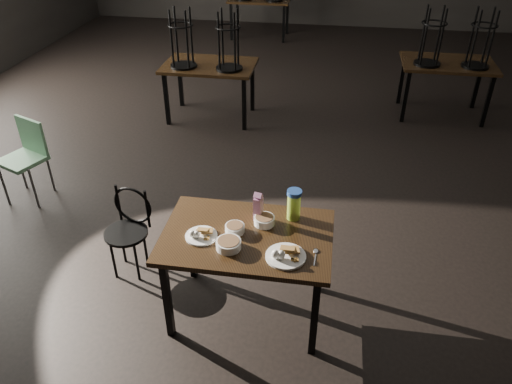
% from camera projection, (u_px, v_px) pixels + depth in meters
% --- Properties ---
extents(main_table, '(1.20, 0.80, 0.75)m').
position_uv_depth(main_table, '(247.00, 243.00, 3.55)').
color(main_table, black).
rests_on(main_table, ground).
extents(plate_left, '(0.23, 0.23, 0.07)m').
position_uv_depth(plate_left, '(201.00, 234.00, 3.47)').
color(plate_left, white).
rests_on(plate_left, main_table).
extents(plate_right, '(0.27, 0.27, 0.09)m').
position_uv_depth(plate_right, '(285.00, 255.00, 3.28)').
color(plate_right, white).
rests_on(plate_right, main_table).
extents(bowl_near, '(0.14, 0.14, 0.05)m').
position_uv_depth(bowl_near, '(235.00, 228.00, 3.52)').
color(bowl_near, white).
rests_on(bowl_near, main_table).
extents(bowl_far, '(0.15, 0.15, 0.06)m').
position_uv_depth(bowl_far, '(264.00, 220.00, 3.59)').
color(bowl_far, white).
rests_on(bowl_far, main_table).
extents(bowl_big, '(0.17, 0.17, 0.06)m').
position_uv_depth(bowl_big, '(228.00, 244.00, 3.36)').
color(bowl_big, white).
rests_on(bowl_big, main_table).
extents(juice_carton, '(0.07, 0.07, 0.23)m').
position_uv_depth(juice_carton, '(258.00, 207.00, 3.60)').
color(juice_carton, '#971B6E').
rests_on(juice_carton, main_table).
extents(water_bottle, '(0.14, 0.14, 0.24)m').
position_uv_depth(water_bottle, '(294.00, 204.00, 3.60)').
color(water_bottle, '#A8D33E').
rests_on(water_bottle, main_table).
extents(spoon, '(0.04, 0.18, 0.01)m').
position_uv_depth(spoon, '(316.00, 252.00, 3.34)').
color(spoon, silver).
rests_on(spoon, main_table).
extents(bentwood_chair, '(0.38, 0.37, 0.75)m').
position_uv_depth(bentwood_chair, '(129.00, 225.00, 4.10)').
color(bentwood_chair, black).
rests_on(bentwood_chair, ground).
extents(school_chair, '(0.50, 0.50, 0.83)m').
position_uv_depth(school_chair, '(26.00, 152.00, 5.03)').
color(school_chair, '#78BB87').
rests_on(school_chair, ground).
extents(bg_table_left, '(1.20, 0.80, 1.48)m').
position_uv_depth(bg_table_left, '(209.00, 65.00, 6.50)').
color(bg_table_left, black).
rests_on(bg_table_left, ground).
extents(bg_table_right, '(1.20, 0.80, 1.48)m').
position_uv_depth(bg_table_right, '(449.00, 63.00, 6.57)').
color(bg_table_right, black).
rests_on(bg_table_right, ground).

